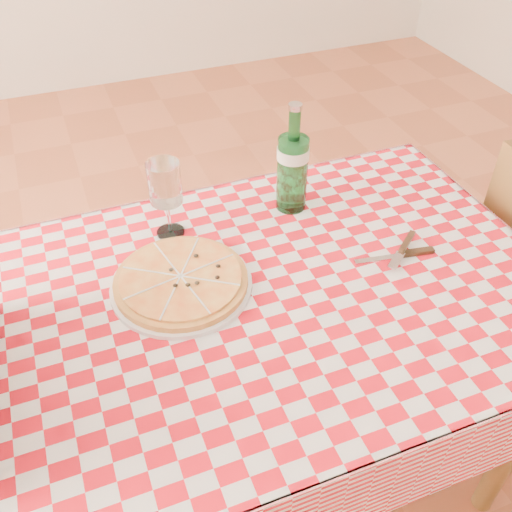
{
  "coord_description": "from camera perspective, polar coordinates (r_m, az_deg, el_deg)",
  "views": [
    {
      "loc": [
        -0.37,
        -0.84,
        1.66
      ],
      "look_at": [
        -0.02,
        0.06,
        0.82
      ],
      "focal_mm": 40.0,
      "sensor_mm": 36.0,
      "label": 1
    }
  ],
  "objects": [
    {
      "name": "water_bottle",
      "position": [
        1.46,
        3.7,
        9.71
      ],
      "size": [
        0.08,
        0.08,
        0.29
      ],
      "primitive_type": null,
      "rotation": [
        0.0,
        0.0,
        0.01
      ],
      "color": "#196429",
      "rests_on": "tablecloth"
    },
    {
      "name": "cutlery",
      "position": [
        1.41,
        14.3,
        0.33
      ],
      "size": [
        0.26,
        0.24,
        0.02
      ],
      "primitive_type": null,
      "rotation": [
        0.0,
        0.0,
        0.32
      ],
      "color": "silver",
      "rests_on": "tablecloth"
    },
    {
      "name": "tablecloth",
      "position": [
        1.29,
        1.8,
        -3.57
      ],
      "size": [
        1.3,
        0.9,
        0.01
      ],
      "primitive_type": "cube",
      "color": "#A20A15",
      "rests_on": "dining_table"
    },
    {
      "name": "pizza_plate",
      "position": [
        1.29,
        -7.51,
        -2.41
      ],
      "size": [
        0.38,
        0.38,
        0.04
      ],
      "primitive_type": null,
      "rotation": [
        0.0,
        0.0,
        0.2
      ],
      "color": "#C78642",
      "rests_on": "tablecloth"
    },
    {
      "name": "dining_table",
      "position": [
        1.36,
        1.72,
        -6.42
      ],
      "size": [
        1.2,
        0.8,
        0.75
      ],
      "color": "brown",
      "rests_on": "ground"
    },
    {
      "name": "wine_glass",
      "position": [
        1.4,
        -8.93,
        5.58
      ],
      "size": [
        0.08,
        0.08,
        0.2
      ],
      "primitive_type": null,
      "rotation": [
        0.0,
        0.0,
        -0.01
      ],
      "color": "white",
      "rests_on": "tablecloth"
    }
  ]
}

